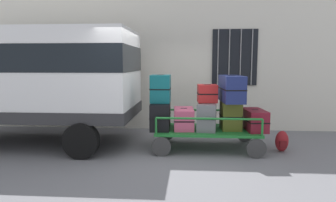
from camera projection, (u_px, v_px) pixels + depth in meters
name	position (u px, v px, depth m)	size (l,w,h in m)	color
ground_plane	(164.00, 152.00, 6.24)	(40.00, 40.00, 0.00)	slate
building_wall	(172.00, 39.00, 8.28)	(12.00, 0.38, 5.00)	silver
van	(31.00, 75.00, 6.73)	(4.69, 2.17, 2.56)	white
luggage_cart	(207.00, 132.00, 6.46)	(2.24, 1.29, 0.43)	#1E722D
cart_railing	(207.00, 116.00, 6.42)	(2.13, 1.15, 0.35)	#1E722D
suitcase_left_bottom	(161.00, 116.00, 6.46)	(0.43, 0.85, 0.57)	black
suitcase_left_middle	(161.00, 89.00, 6.43)	(0.43, 0.57, 0.59)	#0F5960
suitcase_midleft_bottom	(184.00, 119.00, 6.46)	(0.46, 0.77, 0.45)	#CC4C72
suitcase_center_bottom	(207.00, 116.00, 6.45)	(0.48, 0.93, 0.58)	slate
suitcase_center_middle	(207.00, 93.00, 6.39)	(0.44, 0.42, 0.39)	#B21E1E
suitcase_midright_bottom	(231.00, 116.00, 6.37)	(0.44, 0.53, 0.61)	#4C5119
suitcase_midright_middle	(232.00, 89.00, 6.28)	(0.48, 1.00, 0.55)	navy
suitcase_right_bottom	(255.00, 120.00, 6.33)	(0.46, 0.82, 0.44)	maroon
backpack	(282.00, 141.00, 6.25)	(0.27, 0.22, 0.44)	maroon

